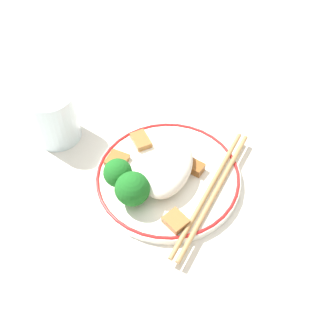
{
  "coord_description": "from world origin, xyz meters",
  "views": [
    {
      "loc": [
        -0.39,
        -0.14,
        0.57
      ],
      "look_at": [
        0.0,
        0.0,
        0.03
      ],
      "focal_mm": 50.0,
      "sensor_mm": 36.0,
      "label": 1
    }
  ],
  "objects_px": {
    "drinking_glass": "(54,116)",
    "plate": "(168,178)",
    "broccoli_back_center": "(132,189)",
    "broccoli_back_left": "(118,173)",
    "chopsticks": "(212,192)"
  },
  "relations": [
    {
      "from": "drinking_glass",
      "to": "plate",
      "type": "bearing_deg",
      "value": -98.0
    },
    {
      "from": "broccoli_back_left",
      "to": "drinking_glass",
      "type": "distance_m",
      "value": 0.15
    },
    {
      "from": "broccoli_back_left",
      "to": "chopsticks",
      "type": "bearing_deg",
      "value": -76.68
    },
    {
      "from": "plate",
      "to": "broccoli_back_center",
      "type": "bearing_deg",
      "value": 151.09
    },
    {
      "from": "broccoli_back_center",
      "to": "plate",
      "type": "bearing_deg",
      "value": -28.91
    },
    {
      "from": "plate",
      "to": "chopsticks",
      "type": "distance_m",
      "value": 0.07
    },
    {
      "from": "broccoli_back_center",
      "to": "drinking_glass",
      "type": "distance_m",
      "value": 0.19
    },
    {
      "from": "plate",
      "to": "broccoli_back_center",
      "type": "distance_m",
      "value": 0.07
    },
    {
      "from": "broccoli_back_center",
      "to": "drinking_glass",
      "type": "bearing_deg",
      "value": 63.06
    },
    {
      "from": "plate",
      "to": "broccoli_back_center",
      "type": "xyz_separation_m",
      "value": [
        -0.06,
        0.03,
        0.03
      ]
    },
    {
      "from": "chopsticks",
      "to": "broccoli_back_center",
      "type": "bearing_deg",
      "value": 115.82
    },
    {
      "from": "plate",
      "to": "drinking_glass",
      "type": "xyz_separation_m",
      "value": [
        0.03,
        0.2,
        0.04
      ]
    },
    {
      "from": "plate",
      "to": "broccoli_back_left",
      "type": "relative_size",
      "value": 4.3
    },
    {
      "from": "broccoli_back_left",
      "to": "chopsticks",
      "type": "distance_m",
      "value": 0.14
    },
    {
      "from": "drinking_glass",
      "to": "broccoli_back_left",
      "type": "bearing_deg",
      "value": -116.0
    }
  ]
}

